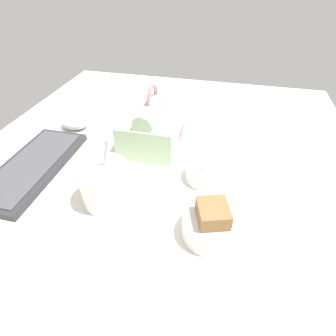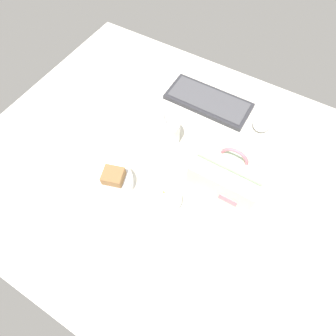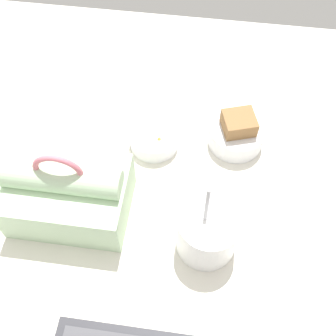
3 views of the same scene
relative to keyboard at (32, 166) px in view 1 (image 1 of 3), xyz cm
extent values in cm
cube|color=silver|center=(3.26, -32.42, -2.02)|extent=(140.00, 110.00, 2.00)
cube|color=#2D2D33|center=(0.00, 0.00, -0.12)|extent=(33.23, 14.47, 1.80)
cube|color=#47474C|center=(0.00, 0.00, 0.93)|extent=(30.57, 11.87, 0.30)
cube|color=#B7D6AD|center=(20.01, -27.67, 3.79)|extent=(21.90, 15.42, 9.61)
cylinder|color=#B7D6AD|center=(20.01, -27.67, 10.04)|extent=(20.80, 5.28, 5.28)
cube|color=#DB707F|center=(23.84, -35.49, 1.62)|extent=(6.13, 0.30, 2.88)
torus|color=#DB707F|center=(20.01, -27.67, 12.42)|extent=(8.66, 1.00, 8.66)
cylinder|color=white|center=(-5.91, -23.87, 3.89)|extent=(10.85, 10.85, 9.82)
cylinder|color=orange|center=(-5.91, -23.87, 8.50)|extent=(9.55, 9.55, 0.60)
cylinder|color=silver|center=(-5.09, -24.41, 9.86)|extent=(0.70, 3.41, 11.13)
cylinder|color=silver|center=(-10.10, -47.83, 1.29)|extent=(11.51, 11.51, 4.61)
cube|color=olive|center=(-10.10, -47.83, 3.83)|extent=(7.80, 7.43, 6.46)
cylinder|color=silver|center=(6.86, -45.04, 0.82)|extent=(10.33, 10.33, 3.67)
ellipsoid|color=white|center=(8.41, -45.82, 1.92)|extent=(2.81, 2.81, 3.31)
cone|color=#EFBC47|center=(5.57, -43.60, 1.83)|extent=(4.67, 4.67, 3.12)
sphere|color=black|center=(7.19, -48.18, 0.89)|extent=(1.24, 1.24, 1.24)
sphere|color=black|center=(7.62, -47.58, 0.89)|extent=(1.24, 1.24, 1.24)
sphere|color=black|center=(7.68, -46.84, 0.89)|extent=(1.24, 1.24, 1.24)
sphere|color=black|center=(7.34, -46.18, 0.89)|extent=(1.24, 1.24, 1.24)
ellipsoid|color=silver|center=(22.25, -0.25, 0.82)|extent=(6.69, 8.96, 3.68)
camera|label=1|loc=(-44.09, -47.02, 43.24)|focal=28.00mm
camera|label=2|loc=(23.36, -71.19, 77.57)|focal=28.00mm
camera|label=3|loc=(-3.13, 6.70, 71.81)|focal=45.00mm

